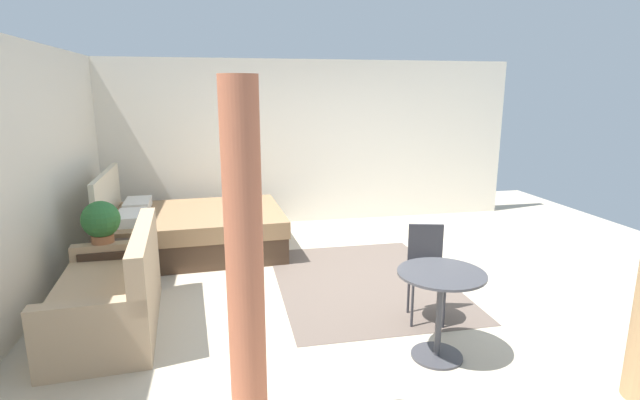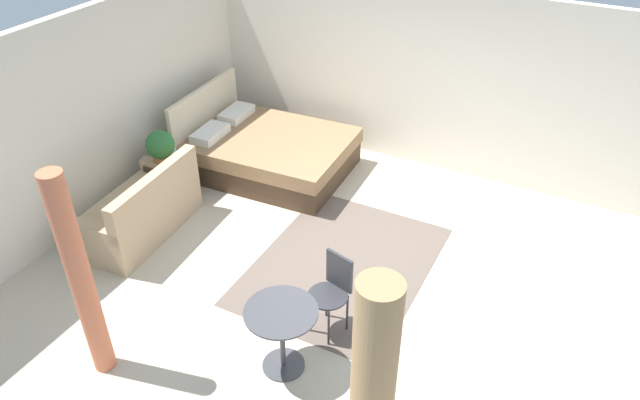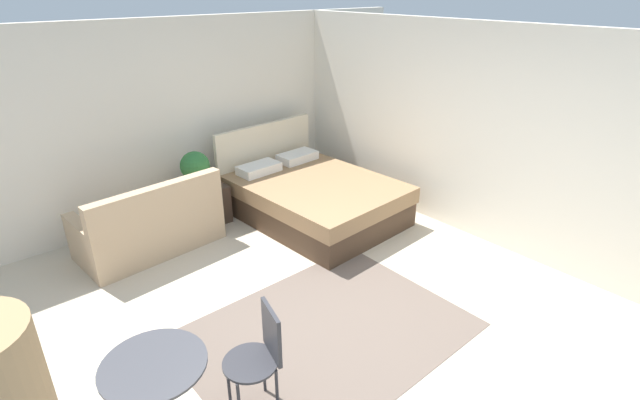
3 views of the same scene
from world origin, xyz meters
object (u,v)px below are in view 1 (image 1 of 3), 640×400
object	(u,v)px
bed	(193,230)
balcony_table	(440,298)
nightstand	(109,269)
cafe_chair_near_window	(426,263)
potted_plant	(101,222)
vase	(106,236)
couch	(112,297)

from	to	relation	value
bed	balcony_table	size ratio (longest dim) A/B	3.14
nightstand	cafe_chair_near_window	world-z (taller)	cafe_chair_near_window
potted_plant	balcony_table	distance (m)	3.39
vase	cafe_chair_near_window	world-z (taller)	cafe_chair_near_window
couch	vase	size ratio (longest dim) A/B	10.79
vase	couch	bearing A→B (deg)	-166.40
potted_plant	cafe_chair_near_window	world-z (taller)	potted_plant
nightstand	potted_plant	distance (m)	0.55
bed	cafe_chair_near_window	size ratio (longest dim) A/B	2.58
bed	nightstand	distance (m)	1.42
potted_plant	vase	bearing A→B (deg)	4.85
balcony_table	cafe_chair_near_window	xyz separation A→B (m)	(0.69, -0.18, 0.03)
nightstand	cafe_chair_near_window	size ratio (longest dim) A/B	0.58
couch	vase	bearing A→B (deg)	13.60
bed	balcony_table	world-z (taller)	bed
vase	nightstand	bearing A→B (deg)	-171.11
bed	nightstand	xyz separation A→B (m)	(-1.17, 0.81, -0.04)
potted_plant	bed	bearing A→B (deg)	-32.51
cafe_chair_near_window	balcony_table	bearing A→B (deg)	164.98
bed	couch	world-z (taller)	bed
bed	couch	size ratio (longest dim) A/B	1.38
potted_plant	couch	bearing A→B (deg)	-163.96
nightstand	balcony_table	distance (m)	3.44
couch	cafe_chair_near_window	xyz separation A→B (m)	(-0.34, -2.83, 0.24)
nightstand	cafe_chair_near_window	distance (m)	3.28
nightstand	balcony_table	xyz separation A→B (m)	(-1.89, -2.86, 0.25)
nightstand	vase	xyz separation A→B (m)	(0.12, 0.02, 0.33)
potted_plant	vase	world-z (taller)	potted_plant
nightstand	vase	size ratio (longest dim) A/B	3.36
couch	nightstand	world-z (taller)	couch
couch	potted_plant	world-z (taller)	potted_plant
vase	bed	bearing A→B (deg)	-38.27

